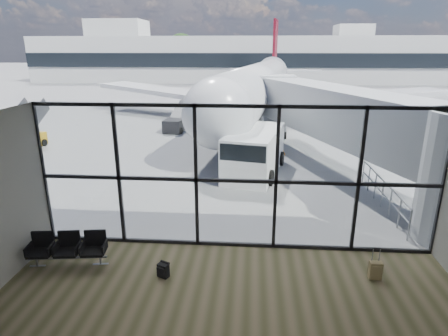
# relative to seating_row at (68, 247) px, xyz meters

# --- Properties ---
(ground) EXTENTS (220.00, 220.00, 0.00)m
(ground) POSITION_rel_seating_row_xyz_m (4.75, 41.38, -0.54)
(ground) COLOR slate
(ground) RESTS_ON ground
(lounge_shell) EXTENTS (12.02, 8.01, 4.51)m
(lounge_shell) POSITION_rel_seating_row_xyz_m (4.75, -3.42, 2.11)
(lounge_shell) COLOR brown
(lounge_shell) RESTS_ON ground
(glass_curtain_wall) EXTENTS (12.10, 0.12, 4.50)m
(glass_curtain_wall) POSITION_rel_seating_row_xyz_m (4.75, 1.38, 1.71)
(glass_curtain_wall) COLOR white
(glass_curtain_wall) RESTS_ON ground
(jet_bridge) EXTENTS (8.00, 16.50, 4.33)m
(jet_bridge) POSITION_rel_seating_row_xyz_m (9.65, 8.46, 2.22)
(jet_bridge) COLOR #A3A6A8
(jet_bridge) RESTS_ON ground
(apron_railing) EXTENTS (0.06, 5.46, 1.11)m
(apron_railing) POSITION_rel_seating_row_xyz_m (10.35, 4.88, 0.18)
(apron_railing) COLOR gray
(apron_railing) RESTS_ON ground
(far_terminal) EXTENTS (80.00, 12.20, 11.00)m
(far_terminal) POSITION_rel_seating_row_xyz_m (4.17, 63.35, 3.67)
(far_terminal) COLOR silver
(far_terminal) RESTS_ON ground
(tree_0) EXTENTS (4.95, 4.95, 7.12)m
(tree_0) POSITION_rel_seating_row_xyz_m (-40.25, 73.38, 4.09)
(tree_0) COLOR #382619
(tree_0) RESTS_ON ground
(tree_1) EXTENTS (5.61, 5.61, 8.07)m
(tree_1) POSITION_rel_seating_row_xyz_m (-34.25, 73.38, 4.72)
(tree_1) COLOR #382619
(tree_1) RESTS_ON ground
(tree_2) EXTENTS (6.27, 6.27, 9.03)m
(tree_2) POSITION_rel_seating_row_xyz_m (-28.25, 73.38, 5.34)
(tree_2) COLOR #382619
(tree_2) RESTS_ON ground
(tree_3) EXTENTS (4.95, 4.95, 7.12)m
(tree_3) POSITION_rel_seating_row_xyz_m (-22.25, 73.38, 4.09)
(tree_3) COLOR #382619
(tree_3) RESTS_ON ground
(tree_4) EXTENTS (5.61, 5.61, 8.07)m
(tree_4) POSITION_rel_seating_row_xyz_m (-16.25, 73.38, 4.72)
(tree_4) COLOR #382619
(tree_4) RESTS_ON ground
(tree_5) EXTENTS (6.27, 6.27, 9.03)m
(tree_5) POSITION_rel_seating_row_xyz_m (-10.25, 73.38, 5.34)
(tree_5) COLOR #382619
(tree_5) RESTS_ON ground
(seating_row) EXTENTS (2.18, 0.88, 0.97)m
(seating_row) POSITION_rel_seating_row_xyz_m (0.00, 0.00, 0.00)
(seating_row) COLOR gray
(seating_row) RESTS_ON ground
(backpack) EXTENTS (0.35, 0.35, 0.44)m
(backpack) POSITION_rel_seating_row_xyz_m (2.87, -0.49, -0.32)
(backpack) COLOR black
(backpack) RESTS_ON ground
(suitcase) EXTENTS (0.33, 0.25, 0.90)m
(suitcase) POSITION_rel_seating_row_xyz_m (8.62, -0.13, -0.27)
(suitcase) COLOR #938052
(suitcase) RESTS_ON ground
(airliner) EXTENTS (31.33, 36.47, 9.42)m
(airliner) POSITION_rel_seating_row_xyz_m (5.68, 24.92, 2.33)
(airliner) COLOR silver
(airliner) RESTS_ON ground
(service_van) EXTENTS (3.25, 5.34, 2.17)m
(service_van) POSITION_rel_seating_row_xyz_m (5.32, 8.64, 0.58)
(service_van) COLOR white
(service_van) RESTS_ON ground
(belt_loader) EXTENTS (1.66, 3.72, 1.67)m
(belt_loader) POSITION_rel_seating_row_xyz_m (-0.57, 18.52, 0.02)
(belt_loader) COLOR black
(belt_loader) RESTS_ON ground
(mobile_stairs) EXTENTS (2.17, 3.54, 2.35)m
(mobile_stairs) POSITION_rel_seating_row_xyz_m (-9.06, 12.42, 0.03)
(mobile_stairs) COLOR #B98915
(mobile_stairs) RESTS_ON ground
(traffic_cone_a) EXTENTS (0.46, 0.46, 0.66)m
(traffic_cone_a) POSITION_rel_seating_row_xyz_m (6.95, 12.45, -0.22)
(traffic_cone_a) COLOR orange
(traffic_cone_a) RESTS_ON ground
(traffic_cone_b) EXTENTS (0.44, 0.44, 0.62)m
(traffic_cone_b) POSITION_rel_seating_row_xyz_m (5.75, 10.69, -0.24)
(traffic_cone_b) COLOR #FF400D
(traffic_cone_b) RESTS_ON ground
(traffic_cone_c) EXTENTS (0.40, 0.40, 0.58)m
(traffic_cone_c) POSITION_rel_seating_row_xyz_m (9.20, 18.35, -0.26)
(traffic_cone_c) COLOR red
(traffic_cone_c) RESTS_ON ground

